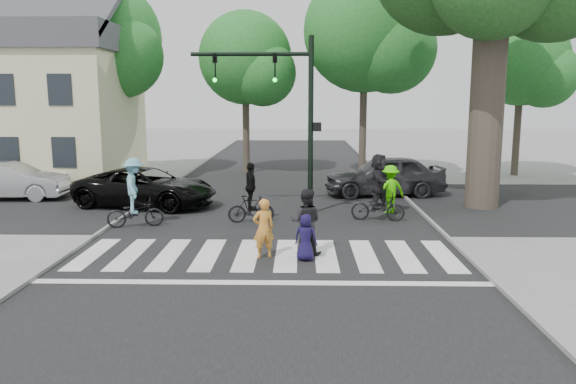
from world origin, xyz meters
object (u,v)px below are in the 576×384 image
pedestrian_child (306,237)px  cyclist_right (378,191)px  pedestrian_adult (306,222)px  traffic_signal (286,100)px  cyclist_mid (251,198)px  car_suv (146,187)px  pedestrian_woman (264,228)px  car_grey (384,175)px  car_silver (10,181)px  cyclist_left (135,197)px

pedestrian_child → cyclist_right: bearing=-100.9°
pedestrian_adult → traffic_signal: bearing=-73.4°
cyclist_mid → car_suv: 4.84m
pedestrian_woman → pedestrian_adult: (1.06, 0.35, 0.10)m
pedestrian_woman → car_grey: car_grey is taller
pedestrian_child → car_silver: size_ratio=0.27×
traffic_signal → car_silver: bearing=166.8°
cyclist_mid → car_silver: (-9.85, 3.97, -0.07)m
pedestrian_woman → traffic_signal: bearing=-114.7°
traffic_signal → pedestrian_adult: 5.97m
cyclist_mid → pedestrian_adult: bearing=-65.0°
car_silver → cyclist_right: bearing=-107.0°
cyclist_right → car_grey: cyclist_right is taller
pedestrian_woman → car_suv: 8.15m
cyclist_right → car_grey: bearing=79.3°
traffic_signal → pedestrian_adult: bearing=-82.8°
car_silver → traffic_signal: bearing=-105.6°
cyclist_left → car_silver: cyclist_left is taller
car_silver → pedestrian_child: bearing=-127.9°
car_suv → pedestrian_woman: bearing=-130.9°
pedestrian_woman → cyclist_right: (3.45, 4.39, 0.22)m
traffic_signal → car_suv: 6.18m
cyclist_left → pedestrian_child: bearing=-33.9°
pedestrian_child → cyclist_right: cyclist_right is taller
pedestrian_adult → car_suv: pedestrian_adult is taller
pedestrian_woman → cyclist_left: (-4.19, 3.29, 0.18)m
pedestrian_woman → cyclist_mid: (-0.66, 4.04, 0.04)m
car_silver → cyclist_left: bearing=-129.2°
pedestrian_adult → cyclist_right: size_ratio=0.78×
pedestrian_adult → pedestrian_child: bearing=98.5°
pedestrian_child → car_silver: (-11.56, 8.23, 0.14)m
pedestrian_child → car_silver: 14.19m
traffic_signal → cyclist_right: bearing=-19.3°
pedestrian_child → cyclist_left: (-5.24, 3.52, 0.35)m
traffic_signal → car_silver: traffic_signal is taller
traffic_signal → cyclist_left: 5.89m
pedestrian_woman → car_suv: pedestrian_woman is taller
pedestrian_woman → car_suv: bearing=-74.7°
cyclist_right → traffic_signal: bearing=160.7°
pedestrian_woman → car_silver: size_ratio=0.34×
pedestrian_child → car_suv: size_ratio=0.23×
pedestrian_child → pedestrian_adult: 0.63m
pedestrian_woman → car_grey: bearing=-135.7°
traffic_signal → car_suv: size_ratio=1.16×
pedestrian_woman → cyclist_mid: cyclist_mid is taller
car_grey → traffic_signal: bearing=-52.6°
traffic_signal → cyclist_mid: size_ratio=3.10×
cyclist_mid → cyclist_right: (4.12, 0.34, 0.18)m
pedestrian_child → cyclist_left: bearing=-17.3°
pedestrian_adult → cyclist_left: cyclist_left is taller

